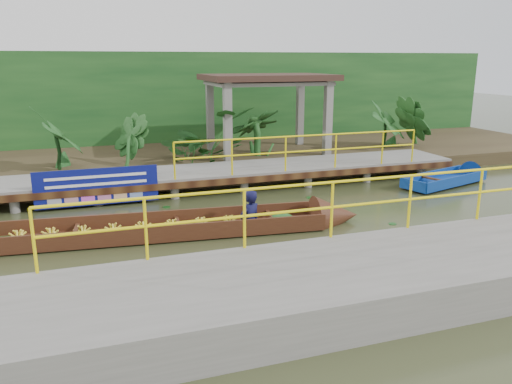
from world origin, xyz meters
name	(u,v)px	position (x,y,z in m)	size (l,w,h in m)	color
ground	(238,224)	(0.00, 0.00, 0.00)	(80.00, 80.00, 0.00)	#293118
land_strip	(179,157)	(0.00, 7.50, 0.23)	(30.00, 8.00, 0.45)	#2E2217
far_dock	(205,173)	(0.02, 3.43, 0.48)	(16.00, 2.06, 1.66)	slate
near_dock	(374,280)	(1.00, -4.20, 0.30)	(18.00, 2.40, 1.73)	slate
pavilion	(267,85)	(3.00, 6.30, 2.82)	(4.40, 3.00, 3.00)	slate
foliage_backdrop	(166,103)	(0.00, 10.00, 2.00)	(30.00, 0.80, 4.00)	#143F18
vendor_boat	(139,228)	(-2.25, -0.13, 0.21)	(10.56, 2.06, 2.06)	#3A1B0F
moored_blue_boat	(460,177)	(7.80, 1.80, 0.15)	(3.61, 1.86, 0.84)	navy
blue_banner	(97,187)	(-3.01, 2.48, 0.56)	(3.06, 0.04, 0.96)	navy
tropical_plants	(256,130)	(2.25, 5.30, 1.41)	(14.54, 1.54, 1.92)	#143F18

